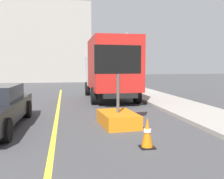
{
  "coord_description": "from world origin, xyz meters",
  "views": [
    {
      "loc": [
        0.34,
        1.91,
        2.03
      ],
      "look_at": [
        1.24,
        6.92,
        1.56
      ],
      "focal_mm": 42.21,
      "sensor_mm": 36.0,
      "label": 1
    }
  ],
  "objects_px": {
    "arrow_board_trailer": "(118,112)",
    "highway_guide_sign": "(118,50)",
    "traffic_cone_mid_lane": "(147,133)",
    "box_truck": "(110,68)"
  },
  "relations": [
    {
      "from": "highway_guide_sign",
      "to": "box_truck",
      "type": "bearing_deg",
      "value": -104.68
    },
    {
      "from": "box_truck",
      "to": "highway_guide_sign",
      "type": "xyz_separation_m",
      "value": [
        2.1,
        8.0,
        1.54
      ]
    },
    {
      "from": "box_truck",
      "to": "arrow_board_trailer",
      "type": "bearing_deg",
      "value": -97.63
    },
    {
      "from": "arrow_board_trailer",
      "to": "highway_guide_sign",
      "type": "xyz_separation_m",
      "value": [
        2.99,
        14.68,
        2.94
      ]
    },
    {
      "from": "arrow_board_trailer",
      "to": "traffic_cone_mid_lane",
      "type": "relative_size",
      "value": 3.53
    },
    {
      "from": "highway_guide_sign",
      "to": "traffic_cone_mid_lane",
      "type": "xyz_separation_m",
      "value": [
        -2.76,
        -17.17,
        -3.05
      ]
    },
    {
      "from": "box_truck",
      "to": "traffic_cone_mid_lane",
      "type": "distance_m",
      "value": 9.32
    },
    {
      "from": "box_truck",
      "to": "highway_guide_sign",
      "type": "height_order",
      "value": "highway_guide_sign"
    },
    {
      "from": "box_truck",
      "to": "traffic_cone_mid_lane",
      "type": "xyz_separation_m",
      "value": [
        -0.66,
        -9.17,
        -1.51
      ]
    },
    {
      "from": "arrow_board_trailer",
      "to": "traffic_cone_mid_lane",
      "type": "height_order",
      "value": "arrow_board_trailer"
    }
  ]
}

